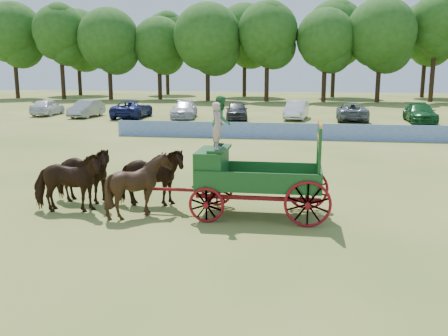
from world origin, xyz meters
TOP-DOWN VIEW (x-y plane):
  - ground at (0.00, 0.00)m, footprint 160.00×160.00m
  - horse_lead_left at (-9.03, 0.16)m, footprint 2.49×1.43m
  - horse_lead_right at (-9.03, 1.26)m, footprint 2.43×1.28m
  - horse_wheel_left at (-6.63, 0.16)m, footprint 1.81×1.61m
  - horse_wheel_right at (-6.63, 1.26)m, footprint 2.49×1.43m
  - farm_dray at (-3.67, 0.75)m, footprint 5.99×2.00m
  - sponsor_banner at (-1.00, 18.00)m, footprint 26.00×0.08m
  - parked_cars at (-2.19, 30.21)m, footprint 52.06×6.74m
  - treeline at (-5.61, 59.16)m, footprint 89.55×23.38m

SIDE VIEW (x-z plane):
  - ground at x=0.00m, z-range 0.00..0.00m
  - sponsor_banner at x=-1.00m, z-range 0.00..1.05m
  - parked_cars at x=-2.19m, z-range -0.03..1.59m
  - horse_lead_left at x=-9.03m, z-range 0.00..1.98m
  - horse_lead_right at x=-9.03m, z-range 0.00..1.98m
  - horse_wheel_right at x=-6.63m, z-range 0.00..1.98m
  - horse_wheel_left at x=-6.63m, z-range 0.00..1.99m
  - farm_dray at x=-3.67m, z-range -0.24..3.49m
  - treeline at x=-5.61m, z-range 1.91..16.47m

